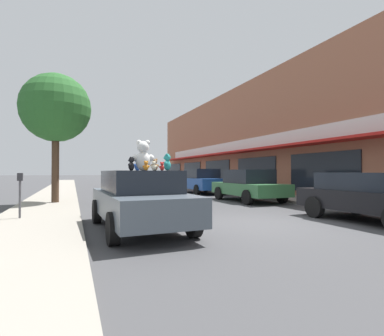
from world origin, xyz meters
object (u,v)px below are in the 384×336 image
teddy_bear_orange (146,166)px  teddy_bear_black (131,164)px  teddy_bear_blue (137,164)px  street_tree (56,108)px  teddy_bear_giant (143,156)px  parked_car_far_center (248,185)px  plush_art_car (139,198)px  teddy_bear_cream (154,166)px  teddy_bear_brown (155,165)px  teddy_bear_yellow (146,167)px  parked_car_far_left (373,195)px  teddy_bear_red (162,166)px  parking_meter (20,189)px  teddy_bear_teal (167,162)px  parked_car_far_right (202,181)px

teddy_bear_orange → teddy_bear_black: size_ratio=0.69×
teddy_bear_blue → street_tree: 6.69m
teddy_bear_giant → parked_car_far_center: (6.27, 4.89, -1.05)m
plush_art_car → teddy_bear_cream: size_ratio=20.85×
teddy_bear_brown → teddy_bear_yellow: 0.60m
parked_car_far_left → street_tree: bearing=136.9°
plush_art_car → teddy_bear_brown: teddy_bear_brown is taller
plush_art_car → teddy_bear_blue: (0.14, 0.95, 0.86)m
teddy_bear_blue → teddy_bear_black: 0.85m
teddy_bear_cream → teddy_bear_red: 0.65m
teddy_bear_giant → parking_meter: teddy_bear_giant is taller
teddy_bear_red → teddy_bear_blue: bearing=-52.2°
teddy_bear_brown → teddy_bear_teal: bearing=85.9°
teddy_bear_teal → parked_car_far_center: 8.55m
teddy_bear_yellow → teddy_bear_black: size_ratio=0.65×
teddy_bear_black → parked_car_far_left: 6.82m
teddy_bear_yellow → parked_car_far_left: 6.50m
teddy_bear_brown → parked_car_far_left: (5.93, -1.72, -0.84)m
teddy_bear_blue → parked_car_far_left: bearing=119.5°
teddy_bear_cream → teddy_bear_orange: bearing=-63.0°
teddy_bear_brown → parked_car_far_right: 12.06m
plush_art_car → teddy_bear_brown: 1.02m
parked_car_far_center → teddy_bear_teal: bearing=-134.6°
teddy_bear_brown → street_tree: (-2.71, 6.35, 2.54)m
teddy_bear_cream → teddy_bear_brown: 1.33m
teddy_bear_orange → parked_car_far_left: teddy_bear_orange is taller
teddy_bear_giant → teddy_bear_brown: size_ratio=2.43×
teddy_bear_cream → teddy_bear_black: teddy_bear_black is taller
parked_car_far_center → street_tree: bearing=169.6°
parking_meter → teddy_bear_giant: bearing=-33.8°
teddy_bear_blue → parking_meter: (-3.06, 1.30, -0.70)m
teddy_bear_orange → parked_car_far_center: (6.31, 5.41, -0.79)m
teddy_bear_cream → teddy_bear_red: (0.35, 0.55, 0.00)m
plush_art_car → parked_car_far_center: bearing=36.4°
teddy_bear_black → parking_meter: size_ratio=0.28×
teddy_bear_red → street_tree: (-2.70, 7.08, 2.59)m
parking_meter → parked_car_far_right: bearing=42.5°
teddy_bear_orange → teddy_bear_brown: (0.38, 0.64, 0.04)m
plush_art_car → parked_car_far_center: 8.19m
parked_car_far_left → parked_car_far_center: 6.50m
teddy_bear_orange → parked_car_far_right: (6.31, 11.11, -0.74)m
parked_car_far_right → teddy_bear_yellow: bearing=-121.4°
teddy_bear_black → teddy_bear_teal: bearing=58.0°
teddy_bear_blue → teddy_bear_orange: 1.27m
teddy_bear_blue → teddy_bear_black: teddy_bear_blue is taller
teddy_bear_giant → parking_meter: (-3.06, 2.04, -0.90)m
plush_art_car → teddy_bear_orange: bearing=-74.8°
plush_art_car → teddy_bear_blue: teddy_bear_blue is taller
teddy_bear_black → parked_car_far_center: bearing=156.4°
teddy_bear_cream → teddy_bear_black: 1.15m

